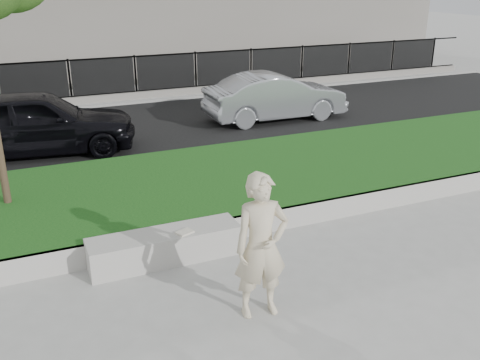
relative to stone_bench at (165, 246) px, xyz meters
name	(u,v)px	position (x,y,z in m)	size (l,w,h in m)	color
ground	(222,276)	(0.63, -0.80, -0.24)	(90.00, 90.00, 0.00)	gray
grass_bank	(165,193)	(0.63, 2.20, -0.04)	(34.00, 4.00, 0.40)	#0D360E
grass_kerb	(198,235)	(0.63, 0.24, -0.04)	(34.00, 0.08, 0.40)	#9F9C94
street	(111,131)	(0.63, 7.70, -0.22)	(34.00, 7.00, 0.04)	black
far_pavement	(86,98)	(0.63, 12.20, -0.18)	(34.00, 3.00, 0.12)	gray
iron_fence	(89,90)	(0.63, 11.20, 0.30)	(32.00, 0.30, 1.50)	slate
stone_bench	(165,246)	(0.00, 0.00, 0.00)	(2.37, 0.59, 0.48)	#9F9C94
man	(261,246)	(0.77, -1.83, 0.74)	(0.72, 0.47, 1.96)	beige
book	(185,232)	(0.28, -0.14, 0.26)	(0.25, 0.18, 0.03)	beige
car_dark	(37,122)	(-1.35, 6.33, 0.59)	(1.87, 4.65, 1.59)	black
car_silver	(276,97)	(5.48, 6.94, 0.50)	(1.49, 4.28, 1.41)	#96989E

